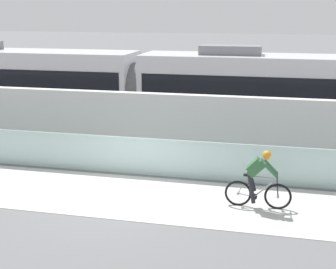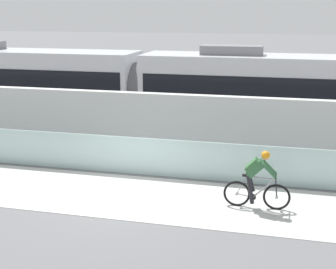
# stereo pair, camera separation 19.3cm
# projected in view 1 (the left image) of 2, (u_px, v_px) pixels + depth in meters

# --- Properties ---
(ground_plane) EXTENTS (200.00, 200.00, 0.00)m
(ground_plane) POSITION_uv_depth(u_px,v_px,m) (121.00, 195.00, 13.45)
(ground_plane) COLOR slate
(bike_path_deck) EXTENTS (32.00, 3.20, 0.01)m
(bike_path_deck) POSITION_uv_depth(u_px,v_px,m) (121.00, 195.00, 13.45)
(bike_path_deck) COLOR beige
(bike_path_deck) RESTS_ON ground
(glass_parapet) EXTENTS (32.00, 0.05, 1.22)m
(glass_parapet) POSITION_uv_depth(u_px,v_px,m) (139.00, 156.00, 15.04)
(glass_parapet) COLOR silver
(glass_parapet) RESTS_ON ground
(concrete_barrier_wall) EXTENTS (32.00, 0.36, 2.35)m
(concrete_barrier_wall) POSITION_uv_depth(u_px,v_px,m) (153.00, 126.00, 16.59)
(concrete_barrier_wall) COLOR silver
(concrete_barrier_wall) RESTS_ON ground
(tram_rail_near) EXTENTS (32.00, 0.08, 0.01)m
(tram_rail_near) POSITION_uv_depth(u_px,v_px,m) (168.00, 140.00, 19.23)
(tram_rail_near) COLOR #595654
(tram_rail_near) RESTS_ON ground
(tram_rail_far) EXTENTS (32.00, 0.08, 0.01)m
(tram_rail_far) POSITION_uv_depth(u_px,v_px,m) (175.00, 131.00, 20.58)
(tram_rail_far) COLOR #595654
(tram_rail_far) RESTS_ON ground
(tram) EXTENTS (22.56, 2.54, 3.81)m
(tram) POSITION_uv_depth(u_px,v_px,m) (139.00, 90.00, 19.73)
(tram) COLOR silver
(tram) RESTS_ON ground
(cyclist_on_bike) EXTENTS (1.77, 0.58, 1.61)m
(cyclist_on_bike) POSITION_uv_depth(u_px,v_px,m) (258.00, 179.00, 12.42)
(cyclist_on_bike) COLOR black
(cyclist_on_bike) RESTS_ON ground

